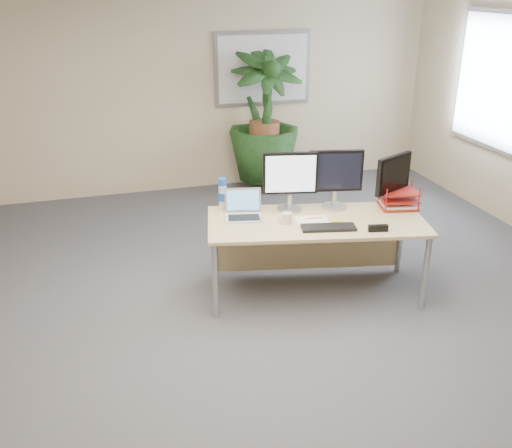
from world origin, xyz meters
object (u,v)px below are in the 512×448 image
object	(u,v)px
monitor_right	(336,175)
laptop	(244,210)
desk	(314,231)
floor_plant	(264,134)
monitor_left	(290,178)

from	to	relation	value
monitor_right	laptop	distance (m)	0.88
laptop	desk	bearing A→B (deg)	-14.75
floor_plant	monitor_left	world-z (taller)	floor_plant
monitor_left	laptop	bearing A→B (deg)	-177.05
desk	monitor_left	xyz separation A→B (m)	(-0.17, 0.18, 0.46)
floor_plant	monitor_right	size ratio (longest dim) A/B	2.80
monitor_left	monitor_right	distance (m)	0.41
monitor_left	monitor_right	size ratio (longest dim) A/B	1.00
floor_plant	monitor_left	xyz separation A→B (m)	(-0.54, -2.53, 0.28)
desk	monitor_right	distance (m)	0.53
desk	laptop	world-z (taller)	laptop
desk	monitor_left	size ratio (longest dim) A/B	3.71
desk	monitor_right	size ratio (longest dim) A/B	3.71
desk	monitor_right	bearing A→B (deg)	28.26
floor_plant	laptop	distance (m)	2.74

